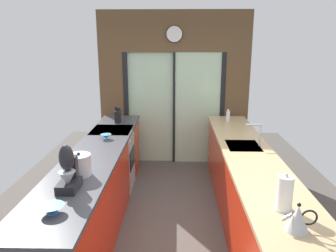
% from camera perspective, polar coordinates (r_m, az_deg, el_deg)
% --- Properties ---
extents(ground_plane, '(5.04, 7.60, 0.02)m').
position_cam_1_polar(ground_plane, '(4.56, 0.74, -14.28)').
color(ground_plane, '#4C4742').
extents(back_wall_unit, '(2.64, 0.12, 2.70)m').
position_cam_1_polar(back_wall_unit, '(5.83, 1.07, 8.04)').
color(back_wall_unit, brown).
rests_on(back_wall_unit, ground_plane).
extents(left_counter_run, '(0.62, 3.80, 0.92)m').
position_cam_1_polar(left_counter_run, '(4.04, -12.61, -11.09)').
color(left_counter_run, red).
rests_on(left_counter_run, ground_plane).
extents(right_counter_run, '(0.62, 3.80, 0.92)m').
position_cam_1_polar(right_counter_run, '(4.17, 13.51, -10.36)').
color(right_counter_run, red).
rests_on(right_counter_run, ground_plane).
extents(sink_faucet, '(0.19, 0.02, 0.28)m').
position_cam_1_polar(sink_faucet, '(4.21, 15.34, -0.90)').
color(sink_faucet, '#B7BABC').
rests_on(sink_faucet, right_counter_run).
extents(oven_range, '(0.60, 0.60, 0.92)m').
position_cam_1_polar(oven_range, '(5.05, -9.54, -5.72)').
color(oven_range, '#B7BABC').
rests_on(oven_range, ground_plane).
extents(mixing_bowl_near, '(0.19, 0.19, 0.06)m').
position_cam_1_polar(mixing_bowl_near, '(2.72, -19.52, -13.44)').
color(mixing_bowl_near, teal).
rests_on(mixing_bowl_near, left_counter_run).
extents(mixing_bowl_far, '(0.14, 0.14, 0.07)m').
position_cam_1_polar(mixing_bowl_far, '(4.45, -10.74, -1.80)').
color(mixing_bowl_far, teal).
rests_on(mixing_bowl_far, left_counter_run).
extents(knife_block, '(0.09, 0.14, 0.26)m').
position_cam_1_polar(knife_block, '(5.29, -8.72, 1.68)').
color(knife_block, black).
rests_on(knife_block, left_counter_run).
extents(stand_mixer, '(0.17, 0.27, 0.42)m').
position_cam_1_polar(stand_mixer, '(3.01, -16.98, -7.76)').
color(stand_mixer, black).
rests_on(stand_mixer, left_counter_run).
extents(stock_pot, '(0.23, 0.23, 0.24)m').
position_cam_1_polar(stock_pot, '(3.32, -15.17, -6.56)').
color(stock_pot, '#B7BABC').
rests_on(stock_pot, left_counter_run).
extents(kettle, '(0.25, 0.16, 0.21)m').
position_cam_1_polar(kettle, '(2.50, 21.67, -14.72)').
color(kettle, '#B7BABC').
rests_on(kettle, right_counter_run).
extents(soap_bottle, '(0.06, 0.06, 0.21)m').
position_cam_1_polar(soap_bottle, '(5.45, 10.40, 1.82)').
color(soap_bottle, silver).
rests_on(soap_bottle, right_counter_run).
extents(paper_towel_roll, '(0.14, 0.14, 0.30)m').
position_cam_1_polar(paper_towel_roll, '(2.72, 19.65, -11.01)').
color(paper_towel_roll, '#B7BABC').
rests_on(paper_towel_roll, right_counter_run).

